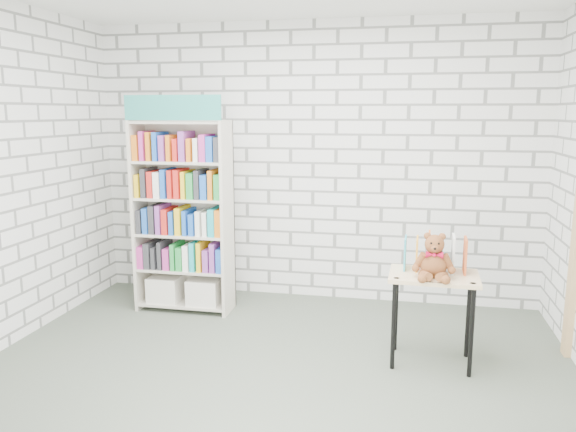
# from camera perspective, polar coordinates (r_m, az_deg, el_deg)

# --- Properties ---
(ground) EXTENTS (4.50, 4.50, 0.00)m
(ground) POSITION_cam_1_polar(r_m,az_deg,el_deg) (4.19, -2.13, -16.62)
(ground) COLOR #495245
(ground) RESTS_ON ground
(room_shell) EXTENTS (4.52, 4.02, 2.81)m
(room_shell) POSITION_cam_1_polar(r_m,az_deg,el_deg) (3.73, -2.31, 8.58)
(room_shell) COLOR silver
(room_shell) RESTS_ON ground
(bookshelf) EXTENTS (0.92, 0.36, 2.06)m
(bookshelf) POSITION_cam_1_polar(r_m,az_deg,el_deg) (5.47, -10.58, 0.12)
(bookshelf) COLOR beige
(bookshelf) RESTS_ON ground
(display_table) EXTENTS (0.67, 0.48, 0.71)m
(display_table) POSITION_cam_1_polar(r_m,az_deg,el_deg) (4.41, 14.55, -6.98)
(display_table) COLOR #D8B381
(display_table) RESTS_ON ground
(table_books) EXTENTS (0.47, 0.22, 0.27)m
(table_books) POSITION_cam_1_polar(r_m,az_deg,el_deg) (4.45, 14.68, -3.68)
(table_books) COLOR #2B9FBA
(table_books) RESTS_ON display_table
(teddy_bear) EXTENTS (0.31, 0.29, 0.34)m
(teddy_bear) POSITION_cam_1_polar(r_m,az_deg,el_deg) (4.25, 14.60, -4.38)
(teddy_bear) COLOR brown
(teddy_bear) RESTS_ON display_table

